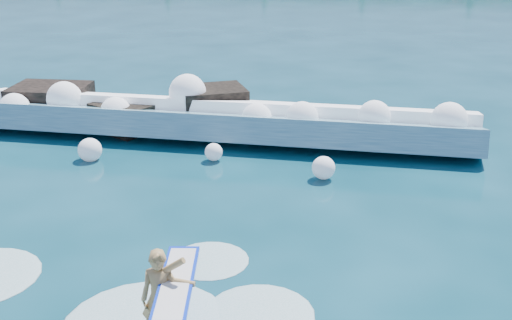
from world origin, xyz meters
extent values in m
plane|color=#07323E|center=(0.00, 0.00, 0.00)|extent=(200.00, 200.00, 0.00)
cube|color=teal|center=(-0.69, 6.87, 0.40)|extent=(16.14, 2.46, 1.35)
cube|color=white|center=(-0.69, 7.67, 0.81)|extent=(16.14, 1.14, 0.63)
cube|color=black|center=(-6.89, 7.92, 0.48)|extent=(2.68, 2.09, 1.38)
cube|color=black|center=(-3.89, 7.12, 0.37)|extent=(2.39, 2.21, 1.06)
cube|color=black|center=(-1.19, 8.32, 0.52)|extent=(2.67, 2.48, 1.49)
imported|color=#A17E4B|center=(0.85, -3.19, 0.59)|extent=(0.69, 0.50, 1.78)
cube|color=#0B2DC7|center=(1.13, -3.14, 0.89)|extent=(0.99, 2.50, 0.06)
cube|color=silver|center=(1.13, -3.14, 0.91)|extent=(0.85, 2.28, 0.06)
sphere|color=white|center=(-7.46, 6.55, 0.71)|extent=(1.02, 1.02, 1.02)
sphere|color=white|center=(-5.95, 7.13, 0.95)|extent=(1.17, 1.17, 1.17)
sphere|color=white|center=(-4.05, 6.83, 0.68)|extent=(1.01, 1.01, 1.01)
sphere|color=white|center=(-1.87, 7.72, 1.22)|extent=(1.22, 1.22, 1.22)
sphere|color=white|center=(0.59, 6.92, 0.71)|extent=(0.96, 0.96, 0.96)
sphere|color=white|center=(2.03, 6.79, 0.85)|extent=(1.01, 1.01, 1.01)
sphere|color=white|center=(4.20, 7.09, 0.92)|extent=(1.00, 1.00, 1.00)
sphere|color=white|center=(6.39, 7.01, 0.95)|extent=(1.09, 1.09, 1.09)
sphere|color=white|center=(-3.82, 4.27, 0.30)|extent=(0.70, 0.70, 0.70)
sphere|color=white|center=(-0.28, 4.84, 0.27)|extent=(0.51, 0.51, 0.51)
sphere|color=white|center=(2.95, 4.04, 0.33)|extent=(0.63, 0.63, 0.63)
ellipsoid|color=silver|center=(2.41, -2.47, 0.00)|extent=(1.98, 1.98, 0.10)
ellipsoid|color=silver|center=(1.06, -0.78, 0.00)|extent=(1.63, 1.63, 0.08)
camera|label=1|loc=(4.15, -11.95, 6.53)|focal=45.00mm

